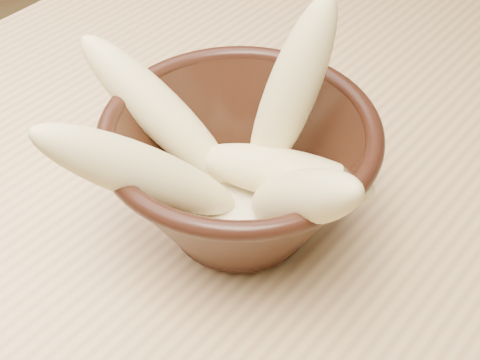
# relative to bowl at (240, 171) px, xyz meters

# --- Properties ---
(bowl) EXTENTS (0.21, 0.21, 0.11)m
(bowl) POSITION_rel_bowl_xyz_m (0.00, 0.00, 0.00)
(bowl) COLOR black
(bowl) RESTS_ON table
(milk_puddle) EXTENTS (0.12, 0.12, 0.02)m
(milk_puddle) POSITION_rel_bowl_xyz_m (0.00, 0.00, -0.03)
(milk_puddle) COLOR beige
(milk_puddle) RESTS_ON bowl
(banana_upright) EXTENTS (0.07, 0.10, 0.16)m
(banana_upright) POSITION_rel_bowl_xyz_m (0.01, 0.04, 0.05)
(banana_upright) COLOR #ECE28B
(banana_upright) RESTS_ON bowl
(banana_left) EXTENTS (0.15, 0.07, 0.13)m
(banana_left) POSITION_rel_bowl_xyz_m (-0.07, -0.01, 0.03)
(banana_left) COLOR #ECE28B
(banana_left) RESTS_ON bowl
(banana_right) EXTENTS (0.14, 0.08, 0.13)m
(banana_right) POSITION_rel_bowl_xyz_m (0.07, -0.02, 0.03)
(banana_right) COLOR #ECE28B
(banana_right) RESTS_ON bowl
(banana_across) EXTENTS (0.15, 0.08, 0.05)m
(banana_across) POSITION_rel_bowl_xyz_m (0.03, 0.02, 0.00)
(banana_across) COLOR #ECE28B
(banana_across) RESTS_ON bowl
(banana_front) EXTENTS (0.10, 0.15, 0.15)m
(banana_front) POSITION_rel_bowl_xyz_m (-0.02, -0.07, 0.04)
(banana_front) COLOR #ECE28B
(banana_front) RESTS_ON bowl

